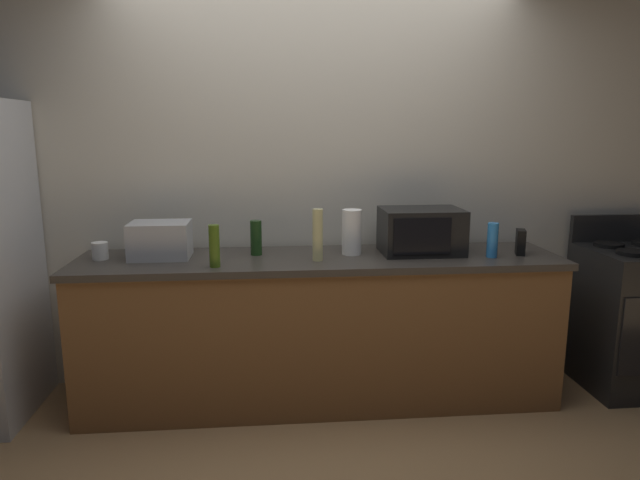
% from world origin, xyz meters
% --- Properties ---
extents(ground_plane, '(8.00, 8.00, 0.00)m').
position_xyz_m(ground_plane, '(0.00, 0.00, 0.00)').
color(ground_plane, '#A87F51').
extents(back_wall, '(6.40, 0.10, 2.70)m').
position_xyz_m(back_wall, '(0.00, 0.81, 1.35)').
color(back_wall, beige).
rests_on(back_wall, ground_plane).
extents(counter_run, '(2.84, 0.64, 0.90)m').
position_xyz_m(counter_run, '(0.00, 0.40, 0.45)').
color(counter_run, brown).
rests_on(counter_run, ground_plane).
extents(stove_range, '(0.60, 0.61, 1.08)m').
position_xyz_m(stove_range, '(2.00, 0.40, 0.46)').
color(stove_range, black).
rests_on(stove_range, ground_plane).
extents(microwave, '(0.48, 0.35, 0.27)m').
position_xyz_m(microwave, '(0.62, 0.45, 1.04)').
color(microwave, black).
rests_on(microwave, counter_run).
extents(toaster_oven, '(0.34, 0.26, 0.21)m').
position_xyz_m(toaster_oven, '(-0.93, 0.46, 1.01)').
color(toaster_oven, '#B7BABF').
rests_on(toaster_oven, counter_run).
extents(paper_towel_roll, '(0.12, 0.12, 0.27)m').
position_xyz_m(paper_towel_roll, '(0.19, 0.45, 1.04)').
color(paper_towel_roll, white).
rests_on(paper_towel_roll, counter_run).
extents(cordless_phone, '(0.08, 0.12, 0.15)m').
position_xyz_m(cordless_phone, '(1.20, 0.35, 0.98)').
color(cordless_phone, black).
rests_on(cordless_phone, counter_run).
extents(bottle_olive_oil, '(0.06, 0.06, 0.23)m').
position_xyz_m(bottle_olive_oil, '(-0.59, 0.20, 1.02)').
color(bottle_olive_oil, '#4C6B19').
rests_on(bottle_olive_oil, counter_run).
extents(bottle_wine, '(0.07, 0.07, 0.21)m').
position_xyz_m(bottle_wine, '(-0.37, 0.48, 1.00)').
color(bottle_wine, '#1E3F19').
rests_on(bottle_wine, counter_run).
extents(bottle_spray_cleaner, '(0.06, 0.06, 0.20)m').
position_xyz_m(bottle_spray_cleaner, '(1.00, 0.30, 1.00)').
color(bottle_spray_cleaner, '#338CE5').
rests_on(bottle_spray_cleaner, counter_run).
extents(bottle_vinegar, '(0.06, 0.06, 0.30)m').
position_xyz_m(bottle_vinegar, '(-0.02, 0.30, 1.05)').
color(bottle_vinegar, beige).
rests_on(bottle_vinegar, counter_run).
extents(mug_white, '(0.09, 0.09, 0.10)m').
position_xyz_m(mug_white, '(-1.27, 0.45, 0.95)').
color(mug_white, white).
rests_on(mug_white, counter_run).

